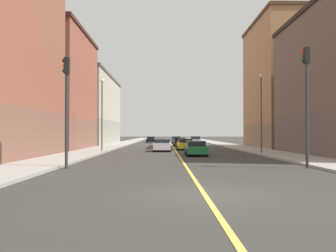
{
  "coord_description": "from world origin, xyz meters",
  "views": [
    {
      "loc": [
        -1.28,
        -11.7,
        1.94
      ],
      "look_at": [
        -0.78,
        33.88,
        2.85
      ],
      "focal_mm": 39.08,
      "sensor_mm": 36.0,
      "label": 1
    }
  ],
  "objects": [
    {
      "name": "ground_plane",
      "position": [
        0.0,
        0.0,
        0.0
      ],
      "size": [
        400.0,
        400.0,
        0.0
      ],
      "primitive_type": "plane",
      "color": "#34342F",
      "rests_on": "ground"
    },
    {
      "name": "sidewalk_left",
      "position": [
        8.88,
        49.0,
        0.07
      ],
      "size": [
        3.67,
        168.0,
        0.15
      ],
      "primitive_type": "cube",
      "color": "#9E9B93",
      "rests_on": "ground"
    },
    {
      "name": "sidewalk_right",
      "position": [
        -8.88,
        49.0,
        0.07
      ],
      "size": [
        3.67,
        168.0,
        0.15
      ],
      "primitive_type": "cube",
      "color": "#9E9B93",
      "rests_on": "ground"
    },
    {
      "name": "lane_center_stripe",
      "position": [
        0.0,
        49.0,
        0.01
      ],
      "size": [
        0.16,
        154.0,
        0.01
      ],
      "primitive_type": "cube",
      "color": "#E5D14C",
      "rests_on": "ground"
    },
    {
      "name": "building_left_mid",
      "position": [
        14.81,
        36.11,
        8.42
      ],
      "size": [
        8.49,
        14.69,
        16.81
      ],
      "color": "#8F6B4F",
      "rests_on": "ground"
    },
    {
      "name": "building_right_midblock",
      "position": [
        -14.81,
        32.31,
        7.08
      ],
      "size": [
        8.49,
        15.42,
        14.13
      ],
      "color": "brown",
      "rests_on": "ground"
    },
    {
      "name": "building_right_distant",
      "position": [
        -14.81,
        54.1,
        6.12
      ],
      "size": [
        8.49,
        25.87,
        12.23
      ],
      "color": "#9D9688",
      "rests_on": "ground"
    },
    {
      "name": "traffic_light_left_near",
      "position": [
        6.63,
        8.42,
        4.3
      ],
      "size": [
        0.4,
        0.32,
        6.72
      ],
      "color": "#2D2D2D",
      "rests_on": "ground"
    },
    {
      "name": "traffic_light_right_near",
      "position": [
        -6.66,
        8.42,
        3.95
      ],
      "size": [
        0.4,
        0.32,
        6.12
      ],
      "color": "#2D2D2D",
      "rests_on": "ground"
    },
    {
      "name": "street_lamp_left_near",
      "position": [
        7.65,
        21.66,
        4.53
      ],
      "size": [
        0.36,
        0.36,
        7.23
      ],
      "color": "#4C4C51",
      "rests_on": "ground"
    },
    {
      "name": "street_lamp_right_near",
      "position": [
        -7.65,
        25.8,
        4.61
      ],
      "size": [
        0.36,
        0.36,
        7.39
      ],
      "color": "#4C4C51",
      "rests_on": "ground"
    },
    {
      "name": "car_teal",
      "position": [
        1.07,
        58.16,
        0.67
      ],
      "size": [
        1.88,
        4.12,
        1.34
      ],
      "color": "#196670",
      "rests_on": "ground"
    },
    {
      "name": "car_white",
      "position": [
        -1.48,
        27.71,
        0.65
      ],
      "size": [
        1.9,
        4.51,
        1.31
      ],
      "color": "white",
      "rests_on": "ground"
    },
    {
      "name": "car_yellow",
      "position": [
        1.2,
        31.13,
        0.64
      ],
      "size": [
        1.92,
        4.14,
        1.3
      ],
      "color": "gold",
      "rests_on": "ground"
    },
    {
      "name": "car_maroon",
      "position": [
        1.09,
        43.89,
        0.63
      ],
      "size": [
        1.87,
        4.06,
        1.28
      ],
      "color": "maroon",
      "rests_on": "ground"
    },
    {
      "name": "car_black",
      "position": [
        -3.96,
        61.88,
        0.62
      ],
      "size": [
        1.82,
        3.99,
        1.28
      ],
      "color": "black",
      "rests_on": "ground"
    },
    {
      "name": "car_green",
      "position": [
        1.48,
        19.85,
        0.63
      ],
      "size": [
        1.79,
        3.96,
        1.28
      ],
      "color": "#1E6B38",
      "rests_on": "ground"
    },
    {
      "name": "car_silver",
      "position": [
        4.14,
        51.96,
        0.67
      ],
      "size": [
        1.87,
        3.98,
        1.41
      ],
      "color": "silver",
      "rests_on": "ground"
    }
  ]
}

